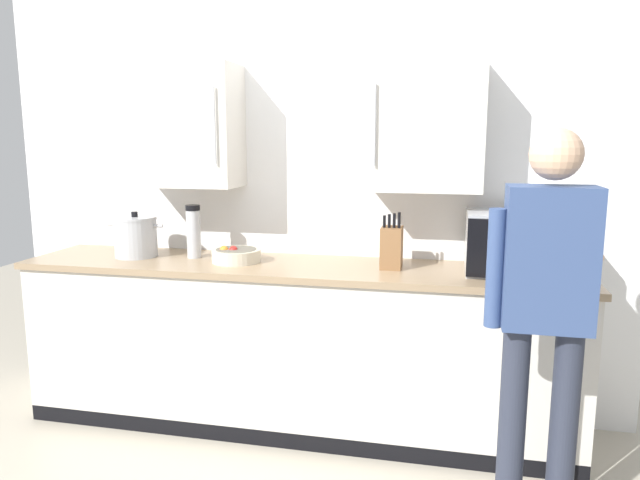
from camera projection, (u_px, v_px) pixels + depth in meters
The scene contains 8 objects.
back_wall_tiled at pixel (308, 182), 3.43m from camera, with size 3.75×0.44×2.55m.
counter_unit at pixel (296, 346), 3.30m from camera, with size 3.06×0.61×0.94m.
microwave_oven at pixel (514, 243), 2.98m from camera, with size 0.51×0.40×0.31m.
fruit_bowl at pixel (236, 255), 3.28m from camera, with size 0.27×0.27×0.09m.
stock_pot at pixel (136, 237), 3.41m from camera, with size 0.34×0.25×0.26m.
knife_block at pixel (392, 247), 3.11m from camera, with size 0.11×0.15×0.30m.
thermos_flask at pixel (194, 231), 3.37m from camera, with size 0.08×0.08×0.31m.
person_figure at pixel (545, 298), 2.33m from camera, with size 0.44×0.51×1.66m.
Camera 1 is at (0.81, -2.26, 1.62)m, focal length 32.98 mm.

